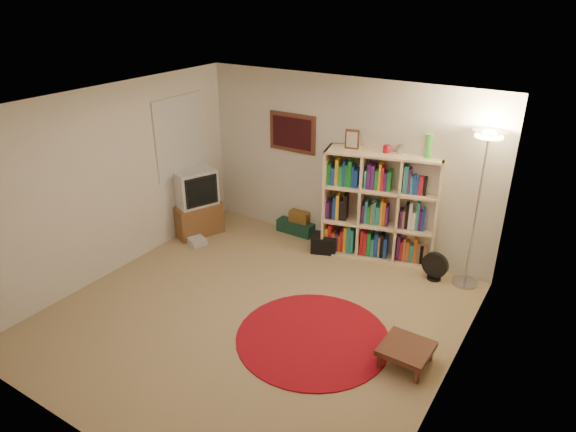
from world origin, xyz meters
name	(u,v)px	position (x,y,z in m)	size (l,w,h in m)	color
room	(250,217)	(-0.05, 0.05, 1.26)	(4.54, 4.54, 2.54)	#A2875F
bookshelf	(378,207)	(0.62, 2.15, 0.76)	(1.63, 0.82, 1.88)	#FFD8AA
floor_lamp	(485,159)	(1.95, 2.06, 1.73)	(0.40, 0.40, 2.08)	#BABBBF
floor_fan	(435,266)	(1.56, 1.94, 0.20)	(0.35, 0.20, 0.40)	black
tv_stand	(195,203)	(-2.08, 1.34, 0.51)	(0.74, 0.86, 1.06)	brown
dvd_box	(197,241)	(-1.82, 1.04, 0.05)	(0.34, 0.32, 0.09)	silver
suitcase	(299,225)	(-0.73, 2.24, 0.10)	(0.62, 0.40, 0.20)	#143829
wicker_basket	(300,216)	(-0.69, 2.21, 0.29)	(0.33, 0.24, 0.18)	brown
duffel_bag	(324,243)	(-0.07, 1.87, 0.13)	(0.45, 0.42, 0.25)	black
red_rug	(313,338)	(0.81, -0.01, 0.01)	(1.73, 1.73, 0.02)	maroon
side_table	(406,349)	(1.84, 0.14, 0.19)	(0.51, 0.51, 0.23)	#492419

